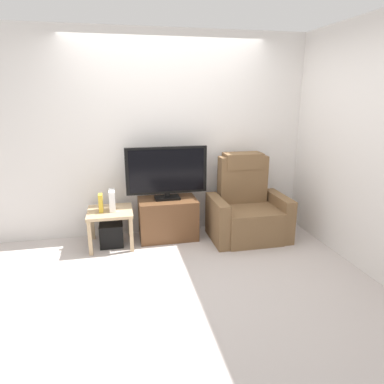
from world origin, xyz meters
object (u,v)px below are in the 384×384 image
object	(u,v)px
recliner_armchair	(247,209)
subwoofer_box	(112,234)
side_table	(110,216)
television	(167,172)
game_console	(112,200)
tv_stand	(168,218)
book_upright	(101,203)

from	to	relation	value
recliner_armchair	subwoofer_box	size ratio (longest dim) A/B	3.81
recliner_armchair	side_table	size ratio (longest dim) A/B	2.00
subwoofer_box	side_table	bearing A→B (deg)	116.57
television	game_console	world-z (taller)	television
side_table	recliner_armchair	bearing A→B (deg)	-2.84
television	game_console	size ratio (longest dim) A/B	4.15
side_table	subwoofer_box	distance (m)	0.24
recliner_armchair	side_table	bearing A→B (deg)	167.17
television	subwoofer_box	bearing A→B (deg)	-171.53
tv_stand	side_table	world-z (taller)	tv_stand
tv_stand	recliner_armchair	world-z (taller)	recliner_armchair
book_upright	game_console	xyz separation A→B (m)	(0.14, 0.03, 0.02)
recliner_armchair	subwoofer_box	distance (m)	1.76
television	book_upright	distance (m)	0.89
tv_stand	recliner_armchair	bearing A→B (deg)	-9.76
side_table	television	bearing A→B (deg)	8.47
recliner_armchair	side_table	world-z (taller)	recliner_armchair
book_upright	tv_stand	bearing A→B (deg)	7.52
tv_stand	game_console	distance (m)	0.76
subwoofer_box	book_upright	bearing A→B (deg)	-168.69
tv_stand	book_upright	world-z (taller)	book_upright
side_table	subwoofer_box	size ratio (longest dim) A/B	1.90
tv_stand	game_console	world-z (taller)	game_console
recliner_armchair	book_upright	distance (m)	1.85
side_table	subwoofer_box	xyz separation A→B (m)	(0.00, -0.00, -0.24)
recliner_armchair	subwoofer_box	world-z (taller)	recliner_armchair
television	recliner_armchair	size ratio (longest dim) A/B	0.95
tv_stand	subwoofer_box	xyz separation A→B (m)	(-0.72, -0.09, -0.12)
subwoofer_box	game_console	bearing A→B (deg)	15.95
tv_stand	subwoofer_box	size ratio (longest dim) A/B	2.61
recliner_armchair	side_table	distance (m)	1.75
television	book_upright	xyz separation A→B (m)	(-0.82, -0.13, -0.32)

